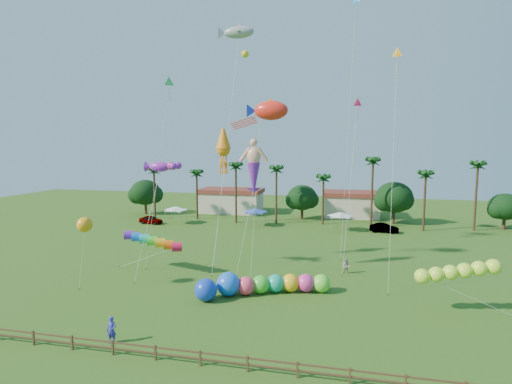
% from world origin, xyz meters
% --- Properties ---
extents(ground, '(160.00, 160.00, 0.00)m').
position_xyz_m(ground, '(0.00, 0.00, 0.00)').
color(ground, '#285116').
rests_on(ground, ground).
extents(tree_line, '(69.46, 8.91, 11.00)m').
position_xyz_m(tree_line, '(3.57, 44.00, 4.28)').
color(tree_line, '#3A2819').
rests_on(tree_line, ground).
extents(buildings_row, '(35.00, 7.00, 4.00)m').
position_xyz_m(buildings_row, '(-3.09, 50.00, 2.00)').
color(buildings_row, beige).
rests_on(buildings_row, ground).
extents(tent_row, '(31.00, 4.00, 0.60)m').
position_xyz_m(tent_row, '(-6.00, 36.33, 2.75)').
color(tent_row, white).
rests_on(tent_row, ground).
extents(fence, '(36.12, 0.12, 1.00)m').
position_xyz_m(fence, '(0.00, -6.00, 0.61)').
color(fence, brown).
rests_on(fence, ground).
extents(car_a, '(4.36, 2.23, 1.42)m').
position_xyz_m(car_a, '(-24.28, 34.98, 0.71)').
color(car_a, '#4C4C54').
rests_on(car_a, ground).
extents(car_b, '(4.55, 2.07, 1.45)m').
position_xyz_m(car_b, '(14.75, 36.29, 0.72)').
color(car_b, '#4C4C54').
rests_on(car_b, ground).
extents(spectator_a, '(0.72, 0.51, 1.87)m').
position_xyz_m(spectator_a, '(-6.93, -4.61, 0.94)').
color(spectator_a, '#3337B3').
rests_on(spectator_a, ground).
extents(spectator_b, '(0.96, 0.87, 1.62)m').
position_xyz_m(spectator_b, '(8.87, 14.26, 0.81)').
color(spectator_b, '#AC978F').
rests_on(spectator_b, ground).
extents(caterpillar_inflatable, '(10.38, 4.88, 2.15)m').
position_xyz_m(caterpillar_inflatable, '(1.95, 6.89, 0.90)').
color(caterpillar_inflatable, '#FC4261').
rests_on(caterpillar_inflatable, ground).
extents(blue_ball, '(1.99, 1.99, 1.99)m').
position_xyz_m(blue_ball, '(-3.16, 3.93, 0.99)').
color(blue_ball, blue).
rests_on(blue_ball, ground).
extents(rainbow_tube, '(9.30, 2.89, 3.54)m').
position_xyz_m(rainbow_tube, '(-10.25, 9.94, 3.03)').
color(rainbow_tube, '#E21942').
rests_on(rainbow_tube, ground).
extents(green_worm, '(10.71, 1.87, 3.76)m').
position_xyz_m(green_worm, '(14.77, 5.43, 3.02)').
color(green_worm, '#C0F937').
rests_on(green_worm, ground).
extents(orange_ball_kite, '(1.62, 1.44, 6.96)m').
position_xyz_m(orange_ball_kite, '(-14.93, 4.07, 6.25)').
color(orange_ball_kite, orange).
rests_on(orange_ball_kite, ground).
extents(merman_kite, '(2.66, 5.02, 13.75)m').
position_xyz_m(merman_kite, '(-0.80, 12.50, 11.04)').
color(merman_kite, '#E49E81').
rests_on(merman_kite, ground).
extents(fish_kite, '(5.78, 6.81, 18.42)m').
position_xyz_m(fish_kite, '(0.59, 14.81, 17.27)').
color(fish_kite, '#FB291B').
rests_on(fish_kite, ground).
extents(shark_kite, '(5.19, 7.47, 27.73)m').
position_xyz_m(shark_kite, '(-4.17, 19.46, 26.84)').
color(shark_kite, '#8D949A').
rests_on(shark_kite, ground).
extents(squid_kite, '(2.20, 6.12, 15.54)m').
position_xyz_m(squid_kite, '(-4.94, 15.34, 13.09)').
color(squid_kite, orange).
rests_on(squid_kite, ground).
extents(lobster_kite, '(4.26, 5.85, 12.08)m').
position_xyz_m(lobster_kite, '(-10.61, 10.89, 11.31)').
color(lobster_kite, purple).
rests_on(lobster_kite, ground).
extents(delta_kite_red, '(1.79, 4.17, 18.62)m').
position_xyz_m(delta_kite_red, '(9.62, 17.10, 17.67)').
color(delta_kite_red, '#F01A58').
rests_on(delta_kite_red, ground).
extents(delta_kite_yellow, '(1.17, 4.49, 22.76)m').
position_xyz_m(delta_kite_yellow, '(12.99, 12.77, 21.68)').
color(delta_kite_yellow, '#FDA319').
rests_on(delta_kite_yellow, ground).
extents(delta_kite_green, '(2.23, 4.33, 21.23)m').
position_xyz_m(delta_kite_green, '(-11.02, 14.60, 20.27)').
color(delta_kite_green, '#31D16A').
rests_on(delta_kite_green, ground).
extents(delta_kite_blue, '(1.68, 4.48, 31.42)m').
position_xyz_m(delta_kite_blue, '(9.27, 23.40, 29.95)').
color(delta_kite_blue, '#1B9BFA').
rests_on(delta_kite_blue, ground).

